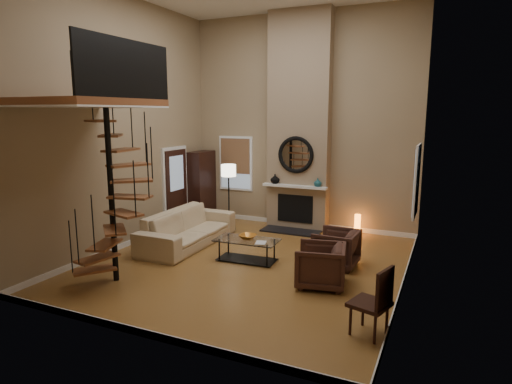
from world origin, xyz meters
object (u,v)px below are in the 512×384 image
at_px(side_chair, 376,300).
at_px(armchair_far, 325,266).
at_px(floor_lamp, 229,176).
at_px(sofa, 188,228).
at_px(coffee_table, 247,247).
at_px(accent_lamp, 357,225).
at_px(hutch, 202,187).
at_px(armchair_near, 340,249).

bearing_deg(side_chair, armchair_far, 127.01).
relative_size(armchair_far, floor_lamp, 0.50).
height_order(sofa, coffee_table, sofa).
bearing_deg(accent_lamp, hutch, -177.10).
height_order(sofa, armchair_far, sofa).
xyz_separation_m(armchair_near, side_chair, (1.09, -2.52, 0.17)).
height_order(sofa, floor_lamp, floor_lamp).
relative_size(hutch, floor_lamp, 1.17).
height_order(coffee_table, floor_lamp, floor_lamp).
relative_size(hutch, accent_lamp, 3.72).
height_order(sofa, accent_lamp, sofa).
relative_size(floor_lamp, side_chair, 1.69).
relative_size(hutch, side_chair, 1.96).
distance_m(floor_lamp, accent_lamp, 3.47).
bearing_deg(side_chair, accent_lamp, 103.96).
distance_m(sofa, armchair_near, 3.53).
bearing_deg(side_chair, armchair_near, 113.39).
xyz_separation_m(sofa, armchair_far, (3.53, -1.06, -0.04)).
xyz_separation_m(armchair_near, accent_lamp, (-0.14, 2.41, -0.10)).
distance_m(hutch, side_chair, 7.32).
distance_m(sofa, accent_lamp, 4.17).
relative_size(accent_lamp, side_chair, 0.53).
height_order(hutch, coffee_table, hutch).
bearing_deg(floor_lamp, armchair_far, -38.63).
bearing_deg(coffee_table, hutch, 135.22).
relative_size(armchair_near, side_chair, 0.82).
bearing_deg(floor_lamp, sofa, -98.78).
height_order(armchair_far, accent_lamp, armchair_far).
bearing_deg(floor_lamp, coffee_table, -53.83).
bearing_deg(armchair_far, hutch, -137.25).
height_order(hutch, side_chair, hutch).
xyz_separation_m(floor_lamp, side_chair, (4.38, -4.08, -0.89)).
relative_size(floor_lamp, accent_lamp, 3.19).
xyz_separation_m(armchair_far, accent_lamp, (-0.13, 3.48, -0.10)).
xyz_separation_m(armchair_far, side_chair, (1.10, -1.45, 0.17)).
distance_m(armchair_far, accent_lamp, 3.48).
height_order(hutch, sofa, hutch).
height_order(floor_lamp, side_chair, floor_lamp).
bearing_deg(accent_lamp, armchair_far, -87.85).
xyz_separation_m(armchair_far, floor_lamp, (-3.29, 2.63, 1.06)).
height_order(armchair_far, coffee_table, armchair_far).
relative_size(sofa, coffee_table, 2.07).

